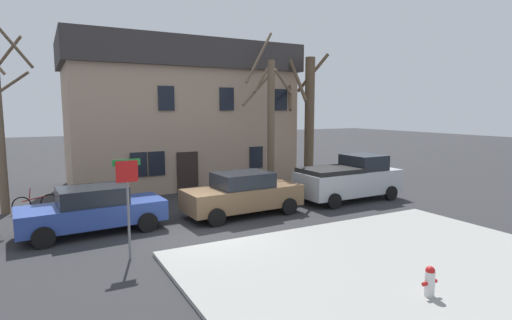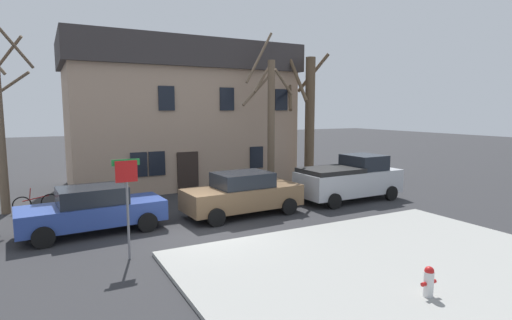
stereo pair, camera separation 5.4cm
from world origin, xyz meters
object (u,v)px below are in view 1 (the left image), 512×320
Objects in this scene: car_brown_sedan at (243,194)px; street_sign_pole at (128,190)px; building_main at (181,113)px; car_blue_sedan at (93,210)px; pickup_truck_silver at (349,179)px; fire_hydrant at (430,281)px; tree_bare_far at (308,116)px; tree_bare_mid at (270,120)px; bicycle_leaning at (36,203)px.

car_brown_sedan is 1.70× the size of street_sign_pole.
building_main reaches higher than car_blue_sedan.
fire_hydrant is (-5.30, -8.74, -0.54)m from pickup_truck_silver.
tree_bare_far is at bearing 35.64° from car_brown_sedan.
bicycle_leaning is (-10.65, 1.04, -3.36)m from tree_bare_mid.
fire_hydrant is (-2.88, -12.08, -3.26)m from tree_bare_mid.
building_main is 5.88m from tree_bare_mid.
bicycle_leaning is at bearing 120.64° from fire_hydrant.
tree_bare_mid is 5.54m from car_brown_sedan.
tree_bare_mid is 4.72× the size of bicycle_leaning.
car_blue_sedan is (-5.79, -8.14, -3.22)m from building_main.
tree_bare_far reaches higher than pickup_truck_silver.
bicycle_leaning is (-7.58, -3.96, -3.67)m from building_main.
tree_bare_mid is at bearing 19.49° from car_blue_sedan.
pickup_truck_silver is 13.80m from bicycle_leaning.
car_blue_sedan is 3.46m from street_sign_pole.
street_sign_pole is at bearing -71.93° from bicycle_leaning.
building_main is 9.31m from bicycle_leaning.
tree_bare_mid reaches higher than car_brown_sedan.
tree_bare_mid reaches higher than street_sign_pole.
bicycle_leaning is at bearing 108.07° from street_sign_pole.
car_blue_sedan is 1.00× the size of car_brown_sedan.
tree_bare_far is at bearing 0.49° from bicycle_leaning.
building_main reaches higher than pickup_truck_silver.
tree_bare_mid is 4.94m from pickup_truck_silver.
bicycle_leaning is at bearing -179.51° from tree_bare_far.
tree_bare_mid is 1.69× the size of car_brown_sedan.
pickup_truck_silver is 7.39× the size of fire_hydrant.
building_main is at bearing 148.41° from tree_bare_far.
street_sign_pole is at bearing -142.54° from tree_bare_mid.
building_main is 2.59× the size of car_blue_sedan.
car_brown_sedan is (5.61, -0.32, 0.06)m from car_blue_sedan.
street_sign_pole is (-5.37, 5.76, 1.53)m from fire_hydrant.
fire_hydrant is 8.02m from street_sign_pole.
car_brown_sedan is at bearing -3.23° from car_blue_sedan.
tree_bare_far is at bearing 33.19° from street_sign_pole.
pickup_truck_silver is (11.28, -0.21, 0.20)m from car_blue_sedan.
street_sign_pole is (-8.25, -6.32, -1.72)m from tree_bare_mid.
fire_hydrant is (0.37, -8.63, -0.40)m from car_brown_sedan.
tree_bare_far reaches higher than bicycle_leaning.
street_sign_pole reaches higher than bicycle_leaning.
fire_hydrant is at bearing -121.22° from pickup_truck_silver.
tree_bare_far is 2.60× the size of street_sign_pole.
tree_bare_far is 8.46m from car_brown_sedan.
tree_bare_far is 1.53× the size of car_brown_sedan.
car_blue_sedan is 2.78× the size of bicycle_leaning.
tree_bare_mid is 2.87× the size of street_sign_pole.
car_brown_sedan reaches higher than bicycle_leaning.
pickup_truck_silver is (5.49, -8.34, -3.02)m from building_main.
street_sign_pole is 1.64× the size of bicycle_leaning.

